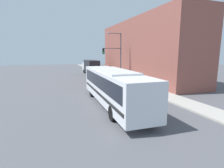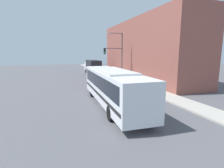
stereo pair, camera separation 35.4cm
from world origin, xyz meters
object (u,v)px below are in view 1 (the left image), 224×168
traffic_light_pole (114,58)px  parking_meter (128,77)px  city_bus (113,85)px  delivery_truck (91,66)px  fire_hydrant (144,86)px  street_lamp (119,53)px  pedestrian_near_corner (124,74)px

traffic_light_pole → parking_meter: 4.48m
city_bus → delivery_truck: bearing=83.5°
city_bus → traffic_light_pole: size_ratio=2.30×
city_bus → parking_meter: size_ratio=9.44×
fire_hydrant → traffic_light_pole: traffic_light_pole is taller
delivery_truck → street_lamp: street_lamp is taller
delivery_truck → traffic_light_pole: bearing=-82.2°
fire_hydrant → parking_meter: bearing=90.0°
fire_hydrant → traffic_light_pole: bearing=96.8°
street_lamp → pedestrian_near_corner: street_lamp is taller
street_lamp → pedestrian_near_corner: 4.04m
fire_hydrant → pedestrian_near_corner: (1.16, 9.06, 0.39)m
city_bus → traffic_light_pole: traffic_light_pole is taller
city_bus → pedestrian_near_corner: (7.13, 13.93, -0.95)m
delivery_truck → fire_hydrant: bearing=-82.6°
fire_hydrant → city_bus: bearing=-140.8°
city_bus → fire_hydrant: city_bus is taller
city_bus → street_lamp: (5.90, 13.26, 2.83)m
traffic_light_pole → fire_hydrant: bearing=-83.2°
delivery_truck → pedestrian_near_corner: delivery_truck is taller
parking_meter → traffic_light_pole: bearing=106.0°
parking_meter → pedestrian_near_corner: size_ratio=0.84×
traffic_light_pole → city_bus: bearing=-111.1°
fire_hydrant → pedestrian_near_corner: pedestrian_near_corner is taller
delivery_truck → pedestrian_near_corner: 10.75m
fire_hydrant → traffic_light_pole: size_ratio=0.15×
traffic_light_pole → street_lamp: size_ratio=0.69×
fire_hydrant → pedestrian_near_corner: 9.14m
street_lamp → city_bus: bearing=-114.0°
delivery_truck → parking_meter: bearing=-80.3°
city_bus → parking_meter: bearing=59.9°
traffic_light_pole → pedestrian_near_corner: traffic_light_pole is taller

